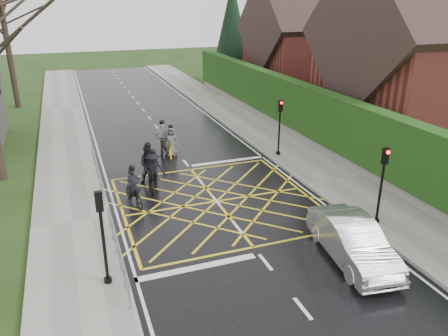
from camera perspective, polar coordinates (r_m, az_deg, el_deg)
ground at (r=19.10m, az=-0.98°, el=-4.38°), size 120.00×120.00×0.00m
road at (r=19.09m, az=-0.98°, el=-4.37°), size 9.00×80.00×0.01m
sidewalk_right at (r=21.61m, az=14.22°, el=-1.68°), size 3.00×80.00×0.15m
sidewalk_left at (r=18.22m, az=-19.23°, el=-6.76°), size 3.00×80.00×0.15m
stone_wall at (r=27.15m, az=10.38°, el=4.02°), size 0.50×38.00×0.70m
hedge at (r=26.69m, az=10.63°, el=7.61°), size 0.90×38.00×2.80m
house_near at (r=28.94m, az=25.44°, el=12.32°), size 11.80×9.80×11.30m
house_far at (r=40.04m, az=10.93°, el=15.42°), size 9.80×8.80×10.30m
conifer at (r=45.42m, az=1.06°, el=17.26°), size 4.60×4.60×10.00m
tree_far at (r=38.44m, az=-27.01°, el=17.59°), size 8.40×8.40×10.40m
railing_south at (r=14.84m, az=-13.79°, el=-9.78°), size 0.05×5.04×1.03m
railing_north at (r=21.62m, az=-16.30°, el=0.16°), size 0.05×6.04×1.03m
traffic_light_ne at (r=24.02m, az=7.24°, el=5.19°), size 0.24×0.31×3.21m
traffic_light_se at (r=17.44m, az=19.83°, el=-2.35°), size 0.24×0.31×3.21m
traffic_light_sw at (r=13.52m, az=-15.49°, el=-8.94°), size 0.24×0.31×3.21m
cyclist_rear at (r=18.99m, az=-11.68°, el=-3.09°), size 1.01×1.92×1.78m
cyclist_back at (r=20.86m, az=-9.71°, el=-0.05°), size 1.07×2.15×2.07m
cyclist_mid at (r=20.33m, az=-9.12°, el=-0.84°), size 1.28×2.09×1.92m
cyclist_front at (r=24.75m, az=-7.94°, el=3.40°), size 1.24×2.06×1.99m
cyclist_lead at (r=24.51m, az=-6.85°, el=2.99°), size 1.20×1.95×1.79m
car at (r=15.41m, az=16.45°, el=-9.10°), size 2.09×4.52×1.44m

